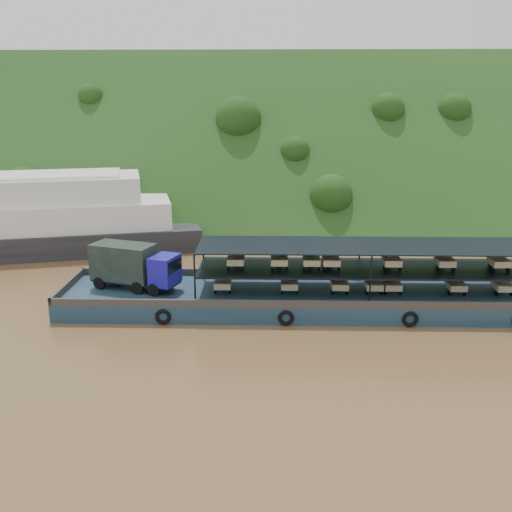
{
  "coord_description": "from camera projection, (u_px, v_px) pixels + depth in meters",
  "views": [
    {
      "loc": [
        -1.0,
        -36.77,
        14.42
      ],
      "look_at": [
        -2.0,
        3.0,
        3.2
      ],
      "focal_mm": 40.0,
      "sensor_mm": 36.0,
      "label": 1
    }
  ],
  "objects": [
    {
      "name": "ground",
      "position": [
        284.0,
        313.0,
        39.27
      ],
      "size": [
        160.0,
        160.0,
        0.0
      ],
      "primitive_type": "plane",
      "color": "brown",
      "rests_on": "ground"
    },
    {
      "name": "hillside",
      "position": [
        278.0,
        211.0,
        73.91
      ],
      "size": [
        140.0,
        39.6,
        39.6
      ],
      "primitive_type": "cube",
      "rotation": [
        0.79,
        0.0,
        0.0
      ],
      "color": "#1E3A15",
      "rests_on": "ground"
    },
    {
      "name": "cargo_barge",
      "position": [
        302.0,
        292.0,
        40.09
      ],
      "size": [
        35.0,
        7.18,
        4.54
      ],
      "color": "#122C41",
      "rests_on": "ground"
    },
    {
      "name": "passenger_ferry",
      "position": [
        3.0,
        219.0,
        53.72
      ],
      "size": [
        37.55,
        17.83,
        7.38
      ],
      "rotation": [
        0.0,
        0.0,
        0.25
      ],
      "color": "black",
      "rests_on": "ground"
    }
  ]
}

